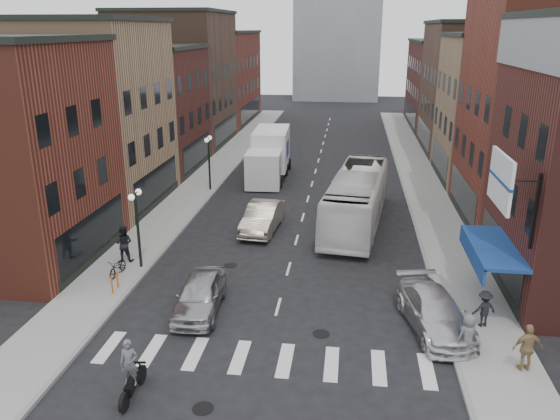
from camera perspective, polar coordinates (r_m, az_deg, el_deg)
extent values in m
plane|color=black|center=(23.42, -0.53, -11.23)|extent=(160.00, 160.00, 0.00)
cube|color=gray|center=(45.13, -7.38, 3.54)|extent=(3.00, 74.00, 0.15)
cube|color=gray|center=(44.05, 14.57, 2.72)|extent=(3.00, 74.00, 0.15)
cube|color=gray|center=(44.80, -5.52, 3.40)|extent=(0.20, 74.00, 0.16)
cube|color=gray|center=(43.90, 12.62, 2.71)|extent=(0.20, 74.00, 0.16)
cube|color=silver|center=(20.90, -1.71, -15.28)|extent=(12.00, 2.20, 0.01)
cube|color=black|center=(29.54, -18.91, -2.36)|extent=(0.08, 7.20, 2.20)
cube|color=#A07A58|center=(38.92, -20.20, 9.10)|extent=(10.00, 10.00, 12.00)
cube|color=black|center=(37.83, -12.74, 2.69)|extent=(0.08, 8.00, 2.20)
cube|color=black|center=(38.52, -21.25, 18.13)|extent=(10.30, 10.20, 0.30)
cube|color=#4E211C|center=(48.06, -14.65, 10.01)|extent=(10.00, 10.00, 10.00)
cube|color=black|center=(47.05, -8.65, 6.01)|extent=(0.08, 8.00, 2.20)
cube|color=black|center=(47.63, -15.17, 16.14)|extent=(10.30, 10.20, 0.30)
cube|color=#4C3426|center=(58.17, -10.73, 13.16)|extent=(10.00, 12.00, 13.00)
cube|color=black|center=(57.49, -5.66, 8.39)|extent=(0.08, 9.60, 2.20)
cube|color=black|center=(57.97, -11.14, 19.71)|extent=(10.30, 12.20, 0.30)
cube|color=maroon|center=(71.66, -7.19, 13.48)|extent=(10.00, 16.00, 11.00)
cube|color=black|center=(71.03, -3.11, 10.38)|extent=(0.08, 12.80, 2.20)
cube|color=black|center=(71.40, -7.38, 18.00)|extent=(10.30, 16.20, 0.30)
cube|color=black|center=(27.54, 22.04, -4.25)|extent=(0.08, 7.20, 2.20)
cube|color=maroon|center=(36.52, 27.20, 9.24)|extent=(10.00, 10.00, 14.00)
cube|color=black|center=(36.29, 18.55, 1.50)|extent=(0.08, 8.00, 2.20)
cube|color=#A07A58|center=(46.18, 22.97, 9.46)|extent=(10.00, 10.00, 11.00)
cube|color=black|center=(45.82, 16.34, 5.14)|extent=(0.08, 8.00, 2.20)
cube|color=black|center=(45.78, 23.88, 16.44)|extent=(10.30, 10.20, 0.30)
cube|color=#4C3426|center=(56.73, 20.22, 11.73)|extent=(10.00, 12.00, 12.00)
cube|color=black|center=(56.49, 14.76, 7.70)|extent=(0.08, 9.60, 2.20)
cube|color=black|center=(56.46, 20.94, 17.91)|extent=(10.30, 12.20, 0.30)
cube|color=#4E211C|center=(70.50, 17.76, 12.28)|extent=(10.00, 16.00, 10.00)
cube|color=black|center=(70.22, 13.44, 9.82)|extent=(0.08, 12.80, 2.20)
cube|color=black|center=(70.21, 18.19, 16.45)|extent=(10.30, 16.20, 0.30)
cube|color=navy|center=(25.12, 21.37, -3.63)|extent=(1.80, 5.00, 0.15)
cube|color=navy|center=(25.05, 19.39, -4.32)|extent=(0.10, 5.00, 0.70)
cylinder|color=black|center=(22.79, 25.11, -0.18)|extent=(0.12, 0.12, 3.00)
cylinder|color=black|center=(22.26, 23.81, 2.82)|extent=(1.40, 0.08, 0.08)
cube|color=silver|center=(22.07, 22.07, 2.92)|extent=(0.12, 3.00, 2.00)
cylinder|color=black|center=(27.93, -14.59, -2.26)|extent=(0.14, 0.14, 4.00)
cylinder|color=black|center=(27.30, -14.93, 1.67)|extent=(0.06, 0.90, 0.06)
sphere|color=white|center=(26.92, -15.27, 1.29)|extent=(0.32, 0.32, 0.32)
sphere|color=white|center=(27.72, -14.58, 1.84)|extent=(0.32, 0.32, 0.32)
cylinder|color=black|center=(40.64, -7.40, 4.67)|extent=(0.14, 0.14, 4.00)
cylinder|color=black|center=(40.21, -7.51, 7.44)|extent=(0.06, 0.90, 0.06)
sphere|color=white|center=(39.80, -7.68, 7.24)|extent=(0.32, 0.32, 0.32)
sphere|color=white|center=(40.65, -7.35, 7.49)|extent=(0.32, 0.32, 0.32)
cylinder|color=#D8590C|center=(26.04, -17.16, -7.53)|extent=(0.08, 0.08, 0.80)
cylinder|color=#D8590C|center=(26.53, -16.64, -6.98)|extent=(0.08, 0.08, 0.80)
cube|color=white|center=(41.32, -1.72, 4.25)|extent=(2.70, 2.90, 2.67)
cube|color=black|center=(41.25, -1.73, 4.61)|extent=(2.68, 1.62, 1.17)
cube|color=white|center=(45.04, -0.91, 6.50)|extent=(2.94, 5.68, 3.10)
cube|color=navy|center=(45.04, -0.91, 6.50)|extent=(2.82, 2.27, 1.28)
cube|color=black|center=(45.24, -0.94, 4.26)|extent=(2.69, 7.05, 0.37)
cylinder|color=black|center=(41.98, -3.32, 3.10)|extent=(0.30, 0.96, 0.96)
cylinder|color=black|center=(41.60, 0.01, 2.99)|extent=(0.30, 0.96, 0.96)
cylinder|color=black|center=(45.43, -2.48, 4.31)|extent=(0.30, 0.96, 0.96)
cylinder|color=black|center=(45.08, 0.61, 4.21)|extent=(0.30, 0.96, 0.96)
cylinder|color=black|center=(47.47, -2.04, 4.94)|extent=(0.30, 0.96, 0.96)
cylinder|color=black|center=(47.14, 0.92, 4.85)|extent=(0.30, 0.96, 0.96)
cylinder|color=black|center=(20.11, -14.29, -16.31)|extent=(0.14, 0.65, 0.65)
cylinder|color=black|center=(19.02, -15.97, -18.75)|extent=(0.14, 0.65, 0.65)
cube|color=black|center=(19.43, -15.16, -16.98)|extent=(0.39, 1.20, 0.34)
cube|color=black|center=(19.62, -14.65, -15.16)|extent=(0.54, 0.13, 0.06)
imported|color=#595C61|center=(18.91, -15.49, -15.13)|extent=(0.64, 0.46, 1.62)
imported|color=white|center=(33.80, 8.04, 1.22)|extent=(4.30, 12.29, 3.35)
imported|color=#ABAAAF|center=(23.85, -8.41, -8.73)|extent=(2.13, 4.68, 1.56)
imported|color=#BBAC98|center=(32.68, -1.84, -0.77)|extent=(2.16, 5.18, 1.67)
imported|color=silver|center=(23.17, 15.86, -10.24)|extent=(3.16, 5.50, 1.50)
imported|color=black|center=(27.80, -16.59, -5.73)|extent=(0.66, 1.63, 0.84)
imported|color=black|center=(29.16, -16.01, -3.36)|extent=(0.94, 0.55, 1.92)
imported|color=black|center=(23.68, 20.55, -9.63)|extent=(1.10, 0.77, 1.54)
imported|color=#977A4D|center=(21.38, 24.45, -12.97)|extent=(1.13, 0.71, 1.79)
imported|color=slate|center=(21.54, 19.04, -12.23)|extent=(0.95, 0.82, 1.64)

